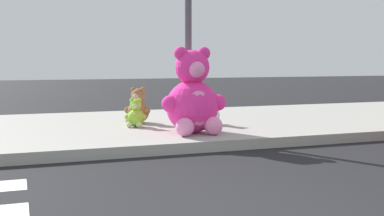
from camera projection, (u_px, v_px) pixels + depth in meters
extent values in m
cube|color=#9E9B93|center=(118.00, 129.00, 8.33)|extent=(28.00, 4.40, 0.15)
cylinder|color=#4C4C51|center=(188.00, 28.00, 7.75)|extent=(0.11, 0.11, 3.20)
sphere|color=#F22D93|center=(192.00, 107.00, 7.31)|extent=(0.79, 0.79, 0.79)
ellipsoid|color=pink|center=(198.00, 108.00, 7.04)|extent=(0.44, 0.19, 0.51)
sphere|color=#F22D93|center=(192.00, 67.00, 7.25)|extent=(0.52, 0.52, 0.52)
sphere|color=pink|center=(197.00, 70.00, 7.05)|extent=(0.24, 0.24, 0.24)
sphere|color=#F22D93|center=(204.00, 53.00, 7.29)|extent=(0.20, 0.20, 0.20)
sphere|color=#F22D93|center=(218.00, 103.00, 7.32)|extent=(0.25, 0.25, 0.25)
sphere|color=pink|center=(213.00, 126.00, 7.08)|extent=(0.27, 0.27, 0.27)
sphere|color=#F22D93|center=(181.00, 53.00, 7.18)|extent=(0.20, 0.20, 0.20)
sphere|color=#F22D93|center=(170.00, 104.00, 7.10)|extent=(0.25, 0.25, 0.25)
sphere|color=pink|center=(185.00, 127.00, 6.95)|extent=(0.27, 0.27, 0.27)
sphere|color=white|center=(211.00, 115.00, 8.30)|extent=(0.31, 0.31, 0.31)
ellipsoid|color=white|center=(206.00, 115.00, 8.37)|extent=(0.18, 0.15, 0.20)
sphere|color=white|center=(211.00, 102.00, 8.27)|extent=(0.20, 0.20, 0.20)
sphere|color=white|center=(207.00, 102.00, 8.33)|extent=(0.09, 0.09, 0.09)
sphere|color=white|center=(209.00, 97.00, 8.21)|extent=(0.08, 0.08, 0.08)
sphere|color=white|center=(204.00, 115.00, 8.20)|extent=(0.10, 0.10, 0.10)
sphere|color=white|center=(202.00, 121.00, 8.32)|extent=(0.11, 0.11, 0.11)
sphere|color=white|center=(214.00, 97.00, 8.32)|extent=(0.08, 0.08, 0.08)
sphere|color=white|center=(214.00, 113.00, 8.43)|extent=(0.10, 0.10, 0.10)
sphere|color=white|center=(208.00, 120.00, 8.45)|extent=(0.11, 0.11, 0.11)
sphere|color=#8CD133|center=(136.00, 118.00, 7.98)|extent=(0.29, 0.29, 0.29)
ellipsoid|color=#B8DE87|center=(134.00, 119.00, 7.88)|extent=(0.17, 0.13, 0.19)
sphere|color=#8CD133|center=(136.00, 105.00, 7.96)|extent=(0.19, 0.19, 0.19)
sphere|color=#B8DE87|center=(135.00, 106.00, 7.88)|extent=(0.09, 0.09, 0.09)
sphere|color=#8CD133|center=(140.00, 100.00, 7.94)|extent=(0.07, 0.07, 0.07)
sphere|color=#8CD133|center=(144.00, 117.00, 7.93)|extent=(0.09, 0.09, 0.09)
sphere|color=#B8DE87|center=(139.00, 125.00, 7.86)|extent=(0.10, 0.10, 0.10)
sphere|color=#8CD133|center=(132.00, 100.00, 7.96)|extent=(0.07, 0.07, 0.07)
sphere|color=#8CD133|center=(127.00, 117.00, 7.96)|extent=(0.09, 0.09, 0.09)
sphere|color=#B8DE87|center=(129.00, 125.00, 7.88)|extent=(0.10, 0.10, 0.10)
sphere|color=olive|center=(138.00, 112.00, 8.51)|extent=(0.38, 0.38, 0.38)
ellipsoid|color=tan|center=(135.00, 113.00, 8.38)|extent=(0.22, 0.19, 0.25)
sphere|color=olive|center=(138.00, 96.00, 8.49)|extent=(0.25, 0.25, 0.25)
sphere|color=tan|center=(136.00, 97.00, 8.39)|extent=(0.11, 0.11, 0.11)
sphere|color=olive|center=(143.00, 90.00, 8.45)|extent=(0.10, 0.10, 0.10)
sphere|color=olive|center=(147.00, 111.00, 8.41)|extent=(0.12, 0.12, 0.12)
sphere|color=tan|center=(140.00, 120.00, 8.34)|extent=(0.13, 0.13, 0.13)
sphere|color=olive|center=(134.00, 90.00, 8.50)|extent=(0.10, 0.10, 0.10)
sphere|color=olive|center=(128.00, 110.00, 8.52)|extent=(0.12, 0.12, 0.12)
sphere|color=tan|center=(129.00, 120.00, 8.40)|extent=(0.13, 0.13, 0.13)
sphere|color=#B28CD8|center=(188.00, 113.00, 8.63)|extent=(0.33, 0.33, 0.33)
ellipsoid|color=silver|center=(181.00, 113.00, 8.60)|extent=(0.08, 0.19, 0.22)
sphere|color=#B28CD8|center=(188.00, 99.00, 8.61)|extent=(0.22, 0.22, 0.22)
sphere|color=silver|center=(183.00, 99.00, 8.58)|extent=(0.10, 0.10, 0.10)
sphere|color=#B28CD8|center=(189.00, 94.00, 8.52)|extent=(0.08, 0.08, 0.08)
sphere|color=#B28CD8|center=(188.00, 112.00, 8.47)|extent=(0.10, 0.10, 0.10)
sphere|color=silver|center=(181.00, 119.00, 8.51)|extent=(0.11, 0.11, 0.11)
sphere|color=#B28CD8|center=(186.00, 93.00, 8.67)|extent=(0.08, 0.08, 0.08)
sphere|color=#B28CD8|center=(183.00, 110.00, 8.77)|extent=(0.10, 0.10, 0.10)
sphere|color=silver|center=(179.00, 118.00, 8.69)|extent=(0.11, 0.11, 0.11)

